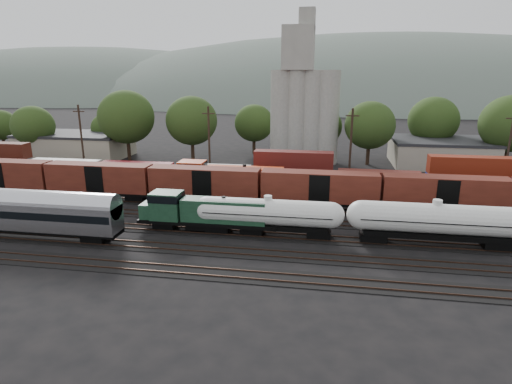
% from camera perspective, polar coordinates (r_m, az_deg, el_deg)
% --- Properties ---
extents(ground, '(600.00, 600.00, 0.00)m').
position_cam_1_polar(ground, '(52.84, 0.09, -3.73)').
color(ground, black).
extents(tracks, '(180.00, 33.20, 0.20)m').
position_cam_1_polar(tracks, '(52.83, 0.09, -3.68)').
color(tracks, black).
rests_on(tracks, ground).
extents(green_locomotive, '(15.92, 2.81, 4.21)m').
position_cam_1_polar(green_locomotive, '(48.70, -7.49, -2.58)').
color(green_locomotive, black).
rests_on(green_locomotive, ground).
extents(tank_car_a, '(16.58, 2.97, 4.35)m').
position_cam_1_polar(tank_car_a, '(47.03, 1.59, -2.89)').
color(tank_car_a, silver).
rests_on(tank_car_a, ground).
extents(tank_car_b, '(18.06, 3.23, 4.73)m').
position_cam_1_polar(tank_car_b, '(47.94, 22.80, -3.53)').
color(tank_car_b, silver).
rests_on(tank_car_b, ground).
extents(passenger_coach, '(22.94, 2.83, 5.21)m').
position_cam_1_polar(passenger_coach, '(53.00, -29.10, -2.09)').
color(passenger_coach, silver).
rests_on(passenger_coach, ground).
extents(orange_locomotive, '(18.73, 3.12, 4.68)m').
position_cam_1_polar(orange_locomotive, '(62.78, -4.40, 1.90)').
color(orange_locomotive, black).
rests_on(orange_locomotive, ground).
extents(boxcar_string, '(122.80, 2.90, 4.20)m').
position_cam_1_polar(boxcar_string, '(60.91, -13.82, 1.50)').
color(boxcar_string, black).
rests_on(boxcar_string, ground).
extents(container_wall, '(178.81, 2.60, 5.80)m').
position_cam_1_polar(container_wall, '(66.10, 13.51, 2.02)').
color(container_wall, black).
rests_on(container_wall, ground).
extents(grain_silo, '(13.40, 5.00, 29.00)m').
position_cam_1_polar(grain_silo, '(85.54, 6.35, 11.36)').
color(grain_silo, gray).
rests_on(grain_silo, ground).
extents(industrial_sheds, '(119.38, 17.26, 5.10)m').
position_cam_1_polar(industrial_sheds, '(85.76, 8.38, 5.43)').
color(industrial_sheds, '#9E937F').
rests_on(industrial_sheds, ground).
extents(tree_band, '(168.91, 22.48, 14.23)m').
position_cam_1_polar(tree_band, '(86.76, 9.23, 8.99)').
color(tree_band, black).
rests_on(tree_band, ground).
extents(utility_poles, '(122.20, 0.36, 12.00)m').
position_cam_1_polar(utility_poles, '(72.53, 2.96, 6.65)').
color(utility_poles, black).
rests_on(utility_poles, ground).
extents(distant_hills, '(860.00, 286.00, 130.00)m').
position_cam_1_polar(distant_hills, '(311.91, 12.48, 8.29)').
color(distant_hills, '#59665B').
rests_on(distant_hills, ground).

